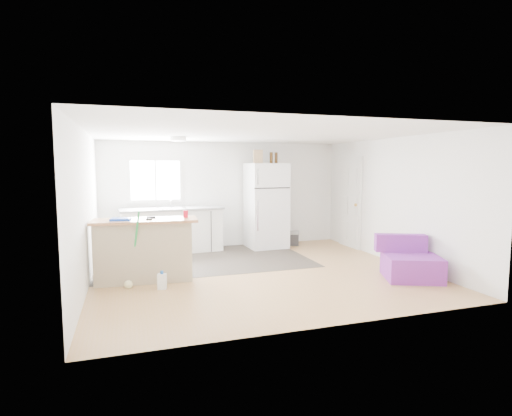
{
  "coord_description": "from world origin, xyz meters",
  "views": [
    {
      "loc": [
        -2.14,
        -6.47,
        1.84
      ],
      "look_at": [
        0.18,
        0.7,
        1.06
      ],
      "focal_mm": 28.0,
      "sensor_mm": 36.0,
      "label": 1
    }
  ],
  "objects_px": {
    "kitchen_cabinets": "(172,230)",
    "cleaner_jug": "(162,281)",
    "purple_seat": "(410,263)",
    "cardboard_box": "(258,157)",
    "cooler": "(290,238)",
    "mop": "(130,273)",
    "refrigerator": "(266,206)",
    "blue_tray": "(121,219)",
    "red_cup": "(186,214)",
    "bottle_right": "(276,158)",
    "bottle_left": "(271,158)",
    "peninsula": "(144,250)"
  },
  "relations": [
    {
      "from": "mop",
      "to": "red_cup",
      "type": "bearing_deg",
      "value": -11.35
    },
    {
      "from": "kitchen_cabinets",
      "to": "mop",
      "type": "distance_m",
      "value": 2.55
    },
    {
      "from": "mop",
      "to": "bottle_right",
      "type": "distance_m",
      "value": 4.37
    },
    {
      "from": "cleaner_jug",
      "to": "bottle_right",
      "type": "relative_size",
      "value": 1.13
    },
    {
      "from": "cooler",
      "to": "kitchen_cabinets",
      "type": "bearing_deg",
      "value": -156.35
    },
    {
      "from": "mop",
      "to": "bottle_right",
      "type": "bearing_deg",
      "value": 3.55
    },
    {
      "from": "mop",
      "to": "blue_tray",
      "type": "height_order",
      "value": "mop"
    },
    {
      "from": "cleaner_jug",
      "to": "cardboard_box",
      "type": "relative_size",
      "value": 0.94
    },
    {
      "from": "kitchen_cabinets",
      "to": "cleaner_jug",
      "type": "bearing_deg",
      "value": -104.35
    },
    {
      "from": "kitchen_cabinets",
      "to": "cooler",
      "type": "xyz_separation_m",
      "value": [
        2.74,
        -0.03,
        -0.33
      ]
    },
    {
      "from": "purple_seat",
      "to": "blue_tray",
      "type": "xyz_separation_m",
      "value": [
        -4.53,
        1.16,
        0.77
      ]
    },
    {
      "from": "peninsula",
      "to": "cooler",
      "type": "distance_m",
      "value": 3.97
    },
    {
      "from": "bottle_right",
      "to": "red_cup",
      "type": "bearing_deg",
      "value": -139.99
    },
    {
      "from": "kitchen_cabinets",
      "to": "cooler",
      "type": "relative_size",
      "value": 4.4
    },
    {
      "from": "refrigerator",
      "to": "red_cup",
      "type": "xyz_separation_m",
      "value": [
        -2.1,
        -1.96,
        0.11
      ]
    },
    {
      "from": "kitchen_cabinets",
      "to": "cleaner_jug",
      "type": "xyz_separation_m",
      "value": [
        -0.44,
        -2.61,
        -0.37
      ]
    },
    {
      "from": "peninsula",
      "to": "cardboard_box",
      "type": "xyz_separation_m",
      "value": [
        2.56,
        1.91,
        1.56
      ]
    },
    {
      "from": "refrigerator",
      "to": "cardboard_box",
      "type": "xyz_separation_m",
      "value": [
        -0.22,
        -0.07,
        1.11
      ]
    },
    {
      "from": "cleaner_jug",
      "to": "blue_tray",
      "type": "xyz_separation_m",
      "value": [
        -0.57,
        0.52,
        0.9
      ]
    },
    {
      "from": "mop",
      "to": "red_cup",
      "type": "height_order",
      "value": "mop"
    },
    {
      "from": "red_cup",
      "to": "bottle_left",
      "type": "height_order",
      "value": "bottle_left"
    },
    {
      "from": "cooler",
      "to": "cardboard_box",
      "type": "distance_m",
      "value": 2.09
    },
    {
      "from": "peninsula",
      "to": "kitchen_cabinets",
      "type": "bearing_deg",
      "value": 76.61
    },
    {
      "from": "bottle_right",
      "to": "mop",
      "type": "bearing_deg",
      "value": -144.63
    },
    {
      "from": "kitchen_cabinets",
      "to": "purple_seat",
      "type": "height_order",
      "value": "kitchen_cabinets"
    },
    {
      "from": "red_cup",
      "to": "bottle_right",
      "type": "relative_size",
      "value": 0.48
    },
    {
      "from": "refrigerator",
      "to": "mop",
      "type": "relative_size",
      "value": 1.61
    },
    {
      "from": "bottle_right",
      "to": "cooler",
      "type": "bearing_deg",
      "value": 6.3
    },
    {
      "from": "red_cup",
      "to": "cooler",
      "type": "bearing_deg",
      "value": 36.41
    },
    {
      "from": "kitchen_cabinets",
      "to": "bottle_left",
      "type": "relative_size",
      "value": 8.85
    },
    {
      "from": "refrigerator",
      "to": "cleaner_jug",
      "type": "xyz_separation_m",
      "value": [
        -2.55,
        -2.53,
        -0.84
      ]
    },
    {
      "from": "cleaner_jug",
      "to": "purple_seat",
      "type": "bearing_deg",
      "value": 5.3
    },
    {
      "from": "peninsula",
      "to": "cooler",
      "type": "height_order",
      "value": "peninsula"
    },
    {
      "from": "peninsula",
      "to": "refrigerator",
      "type": "relative_size",
      "value": 0.88
    },
    {
      "from": "mop",
      "to": "cardboard_box",
      "type": "height_order",
      "value": "cardboard_box"
    },
    {
      "from": "purple_seat",
      "to": "refrigerator",
      "type": "bearing_deg",
      "value": 136.6
    },
    {
      "from": "cooler",
      "to": "purple_seat",
      "type": "distance_m",
      "value": 3.33
    },
    {
      "from": "refrigerator",
      "to": "mop",
      "type": "bearing_deg",
      "value": -145.22
    },
    {
      "from": "cooler",
      "to": "mop",
      "type": "distance_m",
      "value": 4.32
    },
    {
      "from": "red_cup",
      "to": "bottle_right",
      "type": "bearing_deg",
      "value": 40.01
    },
    {
      "from": "kitchen_cabinets",
      "to": "cleaner_jug",
      "type": "height_order",
      "value": "kitchen_cabinets"
    },
    {
      "from": "kitchen_cabinets",
      "to": "bottle_left",
      "type": "xyz_separation_m",
      "value": [
        2.21,
        -0.15,
        1.55
      ]
    },
    {
      "from": "bottle_right",
      "to": "bottle_left",
      "type": "bearing_deg",
      "value": -152.01
    },
    {
      "from": "purple_seat",
      "to": "cooler",
      "type": "bearing_deg",
      "value": 126.42
    },
    {
      "from": "blue_tray",
      "to": "bottle_left",
      "type": "height_order",
      "value": "bottle_left"
    },
    {
      "from": "blue_tray",
      "to": "bottle_right",
      "type": "xyz_separation_m",
      "value": [
        3.36,
        2.03,
        1.02
      ]
    },
    {
      "from": "blue_tray",
      "to": "cardboard_box",
      "type": "bearing_deg",
      "value": 33.92
    },
    {
      "from": "red_cup",
      "to": "bottle_left",
      "type": "xyz_separation_m",
      "value": [
        2.19,
        1.89,
        0.98
      ]
    },
    {
      "from": "cardboard_box",
      "to": "cleaner_jug",
      "type": "bearing_deg",
      "value": -133.41
    },
    {
      "from": "kitchen_cabinets",
      "to": "cardboard_box",
      "type": "relative_size",
      "value": 7.37
    }
  ]
}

